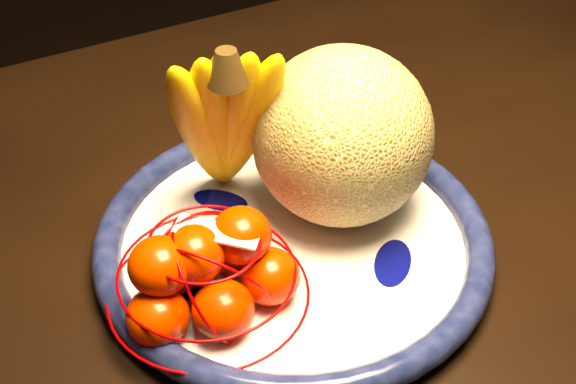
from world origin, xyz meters
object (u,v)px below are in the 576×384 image
mandarin_bag (207,273)px  fruit_bowl (293,241)px  cantaloupe (342,136)px  dining_table (217,301)px  banana_bunch (224,116)px

mandarin_bag → fruit_bowl: bearing=14.9°
cantaloupe → mandarin_bag: bearing=-164.2°
fruit_bowl → mandarin_bag: bearing=-165.1°
dining_table → cantaloupe: bearing=-8.3°
cantaloupe → banana_bunch: banana_bunch is taller
dining_table → mandarin_bag: mandarin_bag is taller
fruit_bowl → mandarin_bag: 0.11m
mandarin_bag → banana_bunch: bearing=54.4°
dining_table → mandarin_bag: 0.16m
dining_table → mandarin_bag: bearing=-114.7°
banana_bunch → mandarin_bag: (-0.08, -0.11, -0.07)m
dining_table → banana_bunch: (0.04, 0.03, 0.20)m
cantaloupe → mandarin_bag: 0.19m
dining_table → cantaloupe: size_ratio=8.73×
mandarin_bag → dining_table: bearing=61.9°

